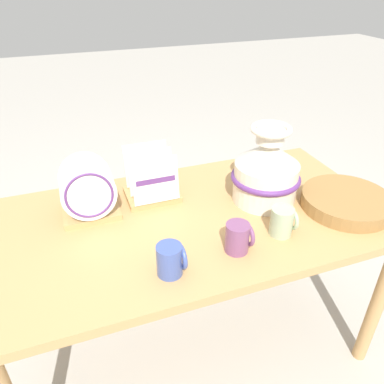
{
  "coord_description": "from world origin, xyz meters",
  "views": [
    {
      "loc": [
        -0.39,
        -1.08,
        1.53
      ],
      "look_at": [
        0.0,
        0.0,
        0.82
      ],
      "focal_mm": 35.0,
      "sensor_mm": 36.0,
      "label": 1
    }
  ],
  "objects_px": {
    "dish_rack_square_plates": "(151,184)",
    "mug_plum_glaze": "(239,237)",
    "mug_sage_glaze": "(283,221)",
    "mug_cobalt_glaze": "(171,260)",
    "wicker_charger_stack": "(346,201)",
    "ceramic_vase": "(266,170)",
    "dish_rack_round_plates": "(89,195)"
  },
  "relations": [
    {
      "from": "dish_rack_square_plates",
      "to": "mug_plum_glaze",
      "type": "xyz_separation_m",
      "value": [
        0.18,
        -0.42,
        -0.01
      ]
    },
    {
      "from": "dish_rack_square_plates",
      "to": "mug_sage_glaze",
      "type": "xyz_separation_m",
      "value": [
        0.37,
        -0.39,
        -0.01
      ]
    },
    {
      "from": "mug_sage_glaze",
      "to": "mug_cobalt_glaze",
      "type": "xyz_separation_m",
      "value": [
        -0.42,
        -0.06,
        0.0
      ]
    },
    {
      "from": "wicker_charger_stack",
      "to": "mug_cobalt_glaze",
      "type": "xyz_separation_m",
      "value": [
        -0.74,
        -0.11,
        0.03
      ]
    },
    {
      "from": "ceramic_vase",
      "to": "wicker_charger_stack",
      "type": "bearing_deg",
      "value": -30.93
    },
    {
      "from": "ceramic_vase",
      "to": "dish_rack_round_plates",
      "type": "height_order",
      "value": "ceramic_vase"
    },
    {
      "from": "mug_cobalt_glaze",
      "to": "dish_rack_square_plates",
      "type": "bearing_deg",
      "value": 82.86
    },
    {
      "from": "wicker_charger_stack",
      "to": "mug_plum_glaze",
      "type": "distance_m",
      "value": 0.51
    },
    {
      "from": "dish_rack_square_plates",
      "to": "mug_plum_glaze",
      "type": "relative_size",
      "value": 2.0
    },
    {
      "from": "mug_cobalt_glaze",
      "to": "mug_plum_glaze",
      "type": "relative_size",
      "value": 1.0
    },
    {
      "from": "mug_sage_glaze",
      "to": "dish_rack_round_plates",
      "type": "bearing_deg",
      "value": 150.6
    },
    {
      "from": "mug_sage_glaze",
      "to": "mug_cobalt_glaze",
      "type": "distance_m",
      "value": 0.43
    },
    {
      "from": "mug_sage_glaze",
      "to": "mug_cobalt_glaze",
      "type": "height_order",
      "value": "same"
    },
    {
      "from": "wicker_charger_stack",
      "to": "mug_cobalt_glaze",
      "type": "height_order",
      "value": "mug_cobalt_glaze"
    },
    {
      "from": "mug_sage_glaze",
      "to": "mug_plum_glaze",
      "type": "bearing_deg",
      "value": -171.46
    },
    {
      "from": "dish_rack_square_plates",
      "to": "mug_sage_glaze",
      "type": "bearing_deg",
      "value": -46.92
    },
    {
      "from": "mug_cobalt_glaze",
      "to": "mug_sage_glaze",
      "type": "bearing_deg",
      "value": 7.48
    },
    {
      "from": "ceramic_vase",
      "to": "wicker_charger_stack",
      "type": "xyz_separation_m",
      "value": [
        0.27,
        -0.16,
        -0.1
      ]
    },
    {
      "from": "wicker_charger_stack",
      "to": "dish_rack_square_plates",
      "type": "bearing_deg",
      "value": 154.19
    },
    {
      "from": "dish_rack_round_plates",
      "to": "mug_sage_glaze",
      "type": "relative_size",
      "value": 2.12
    },
    {
      "from": "dish_rack_round_plates",
      "to": "mug_plum_glaze",
      "type": "bearing_deg",
      "value": -40.91
    },
    {
      "from": "dish_rack_square_plates",
      "to": "wicker_charger_stack",
      "type": "relative_size",
      "value": 0.61
    },
    {
      "from": "wicker_charger_stack",
      "to": "mug_sage_glaze",
      "type": "height_order",
      "value": "mug_sage_glaze"
    },
    {
      "from": "ceramic_vase",
      "to": "dish_rack_round_plates",
      "type": "relative_size",
      "value": 1.42
    },
    {
      "from": "ceramic_vase",
      "to": "mug_sage_glaze",
      "type": "height_order",
      "value": "ceramic_vase"
    },
    {
      "from": "mug_plum_glaze",
      "to": "mug_sage_glaze",
      "type": "bearing_deg",
      "value": 8.54
    },
    {
      "from": "dish_rack_round_plates",
      "to": "wicker_charger_stack",
      "type": "bearing_deg",
      "value": -17.07
    },
    {
      "from": "ceramic_vase",
      "to": "wicker_charger_stack",
      "type": "relative_size",
      "value": 0.92
    },
    {
      "from": "dish_rack_round_plates",
      "to": "ceramic_vase",
      "type": "bearing_deg",
      "value": -10.65
    },
    {
      "from": "dish_rack_square_plates",
      "to": "mug_sage_glaze",
      "type": "height_order",
      "value": "dish_rack_square_plates"
    },
    {
      "from": "dish_rack_square_plates",
      "to": "wicker_charger_stack",
      "type": "height_order",
      "value": "dish_rack_square_plates"
    },
    {
      "from": "mug_sage_glaze",
      "to": "mug_cobalt_glaze",
      "type": "relative_size",
      "value": 1.0
    }
  ]
}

